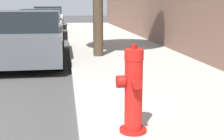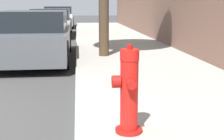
% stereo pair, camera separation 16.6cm
% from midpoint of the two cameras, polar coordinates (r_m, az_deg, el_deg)
% --- Properties ---
extents(sidewalk_slab, '(3.03, 40.00, 0.15)m').
position_cam_midpoint_polar(sidewalk_slab, '(3.97, 15.18, -9.14)').
color(sidewalk_slab, '#99968E').
rests_on(sidewalk_slab, ground_plane).
extents(fire_hydrant, '(0.32, 0.33, 0.93)m').
position_cam_midpoint_polar(fire_hydrant, '(3.24, 2.39, -4.03)').
color(fire_hydrant, '#A91511').
rests_on(fire_hydrant, sidewalk_slab).
extents(parked_car_near, '(1.83, 4.50, 1.31)m').
position_cam_midpoint_polar(parked_car_near, '(8.58, -15.56, 5.95)').
color(parked_car_near, '#4C5156').
rests_on(parked_car_near, ground_plane).
extents(parked_car_mid, '(1.84, 4.41, 1.28)m').
position_cam_midpoint_polar(parked_car_mid, '(15.26, -12.86, 8.45)').
color(parked_car_mid, '#B7B7BC').
rests_on(parked_car_mid, ground_plane).
extents(parked_car_far, '(1.83, 3.93, 1.35)m').
position_cam_midpoint_polar(parked_car_far, '(20.85, -11.68, 9.43)').
color(parked_car_far, silver).
rests_on(parked_car_far, ground_plane).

